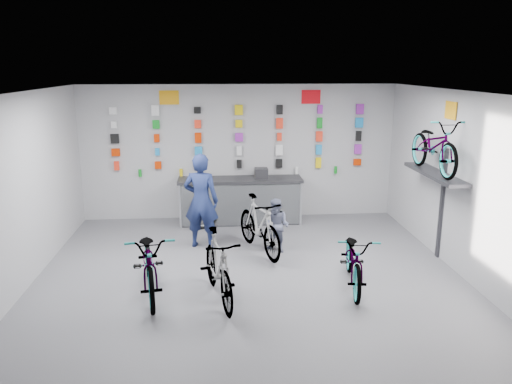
{
  "coord_description": "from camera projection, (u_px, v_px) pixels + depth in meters",
  "views": [
    {
      "loc": [
        -0.5,
        -7.05,
        3.39
      ],
      "look_at": [
        0.17,
        1.4,
        1.23
      ],
      "focal_mm": 35.0,
      "sensor_mm": 36.0,
      "label": 1
    }
  ],
  "objects": [
    {
      "name": "wall_bracket",
      "position": [
        436.0,
        179.0,
        8.74
      ],
      "size": [
        0.39,
        1.9,
        2.0
      ],
      "color": "#333338",
      "rests_on": "wall_right"
    },
    {
      "name": "wall_front",
      "position": [
        293.0,
        346.0,
        3.45
      ],
      "size": [
        7.0,
        0.0,
        7.0
      ],
      "primitive_type": "plane",
      "rotation": [
        -1.57,
        0.0,
        0.0
      ],
      "color": "#AEAEB0",
      "rests_on": "floor"
    },
    {
      "name": "spare_wheel",
      "position": [
        203.0,
        213.0,
        10.6
      ],
      "size": [
        0.7,
        0.41,
        0.69
      ],
      "rotation": [
        0.0,
        0.0,
        0.37
      ],
      "color": "black",
      "rests_on": "floor"
    },
    {
      "name": "counter",
      "position": [
        240.0,
        201.0,
        10.99
      ],
      "size": [
        2.7,
        0.66,
        1.0
      ],
      "color": "black",
      "rests_on": "floor"
    },
    {
      "name": "sign_side",
      "position": [
        451.0,
        110.0,
        8.46
      ],
      "size": [
        0.02,
        0.4,
        0.3
      ],
      "primitive_type": "cube",
      "color": "orange",
      "rests_on": "wall_right"
    },
    {
      "name": "ceiling",
      "position": [
        252.0,
        94.0,
        6.95
      ],
      "size": [
        8.0,
        8.0,
        0.0
      ],
      "primitive_type": "plane",
      "rotation": [
        3.14,
        0.0,
        0.0
      ],
      "color": "white",
      "rests_on": "wall_back"
    },
    {
      "name": "clerk",
      "position": [
        201.0,
        201.0,
        9.41
      ],
      "size": [
        0.75,
        0.58,
        1.82
      ],
      "primitive_type": "imported",
      "rotation": [
        0.0,
        0.0,
        2.9
      ],
      "color": "navy",
      "rests_on": "floor"
    },
    {
      "name": "customer",
      "position": [
        277.0,
        226.0,
        9.25
      ],
      "size": [
        0.62,
        0.59,
        1.01
      ],
      "primitive_type": "imported",
      "rotation": [
        0.0,
        0.0,
        -0.56
      ],
      "color": "slate",
      "rests_on": "floor"
    },
    {
      "name": "merch_wall",
      "position": [
        245.0,
        138.0,
        11.04
      ],
      "size": [
        5.57,
        0.08,
        1.56
      ],
      "color": "#F83218",
      "rests_on": "wall_back"
    },
    {
      "name": "wall_right",
      "position": [
        481.0,
        193.0,
        7.59
      ],
      "size": [
        0.0,
        8.0,
        8.0
      ],
      "primitive_type": "plane",
      "rotation": [
        1.57,
        0.0,
        -1.57
      ],
      "color": "#AEAEB0",
      "rests_on": "floor"
    },
    {
      "name": "bike_left",
      "position": [
        150.0,
        261.0,
        7.53
      ],
      "size": [
        1.02,
        2.07,
        1.04
      ],
      "primitive_type": "imported",
      "rotation": [
        0.0,
        0.0,
        0.17
      ],
      "color": "gray",
      "rests_on": "floor"
    },
    {
      "name": "bike_service",
      "position": [
        259.0,
        225.0,
        9.2
      ],
      "size": [
        1.06,
        1.83,
        1.06
      ],
      "primitive_type": "imported",
      "rotation": [
        0.0,
        0.0,
        0.34
      ],
      "color": "gray",
      "rests_on": "floor"
    },
    {
      "name": "bike_center",
      "position": [
        218.0,
        267.0,
        7.31
      ],
      "size": [
        0.84,
        1.79,
        1.04
      ],
      "primitive_type": "imported",
      "rotation": [
        0.0,
        0.0,
        0.21
      ],
      "color": "gray",
      "rests_on": "floor"
    },
    {
      "name": "register",
      "position": [
        261.0,
        173.0,
        10.88
      ],
      "size": [
        0.28,
        0.3,
        0.22
      ],
      "primitive_type": "cube",
      "rotation": [
        0.0,
        0.0,
        -0.01
      ],
      "color": "black",
      "rests_on": "counter"
    },
    {
      "name": "sign_right",
      "position": [
        311.0,
        97.0,
        10.99
      ],
      "size": [
        0.42,
        0.02,
        0.3
      ],
      "primitive_type": "cube",
      "color": "red",
      "rests_on": "wall_back"
    },
    {
      "name": "sign_left",
      "position": [
        169.0,
        98.0,
        10.75
      ],
      "size": [
        0.42,
        0.02,
        0.3
      ],
      "primitive_type": "cube",
      "color": "orange",
      "rests_on": "wall_back"
    },
    {
      "name": "bike_right",
      "position": [
        354.0,
        259.0,
        7.78
      ],
      "size": [
        0.89,
        1.83,
        0.92
      ],
      "primitive_type": "imported",
      "rotation": [
        0.0,
        0.0,
        -0.16
      ],
      "color": "gray",
      "rests_on": "floor"
    },
    {
      "name": "bike_wall",
      "position": [
        435.0,
        145.0,
        8.59
      ],
      "size": [
        0.63,
        1.8,
        0.95
      ],
      "primitive_type": "imported",
      "color": "gray",
      "rests_on": "wall_bracket"
    },
    {
      "name": "floor",
      "position": [
        252.0,
        292.0,
        7.69
      ],
      "size": [
        8.0,
        8.0,
        0.0
      ],
      "primitive_type": "plane",
      "color": "#55555A",
      "rests_on": "ground"
    },
    {
      "name": "wall_back",
      "position": [
        239.0,
        152.0,
        11.18
      ],
      "size": [
        7.0,
        0.0,
        7.0
      ],
      "primitive_type": "plane",
      "rotation": [
        1.57,
        0.0,
        0.0
      ],
      "color": "#AEAEB0",
      "rests_on": "floor"
    },
    {
      "name": "wall_left",
      "position": [
        5.0,
        203.0,
        7.05
      ],
      "size": [
        0.0,
        8.0,
        8.0
      ],
      "primitive_type": "plane",
      "rotation": [
        1.57,
        0.0,
        1.57
      ],
      "color": "#AEAEB0",
      "rests_on": "floor"
    }
  ]
}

